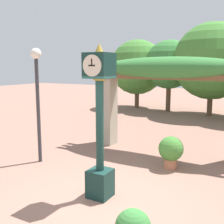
% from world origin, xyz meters
% --- Properties ---
extents(ground_plane, '(60.00, 60.00, 0.00)m').
position_xyz_m(ground_plane, '(0.00, 0.00, 0.00)').
color(ground_plane, '#8E6656').
extents(pedestal_clock, '(0.49, 0.54, 3.12)m').
position_xyz_m(pedestal_clock, '(-0.17, 0.14, 1.55)').
color(pedestal_clock, '#14332D').
rests_on(pedestal_clock, ground).
extents(pergola, '(5.37, 1.14, 2.98)m').
position_xyz_m(pergola, '(0.00, 3.74, 2.25)').
color(pergola, '#A89E89').
rests_on(pergola, ground).
extents(potted_plant_near_right, '(0.66, 0.66, 0.87)m').
position_xyz_m(potted_plant_near_right, '(0.59, 2.45, 0.50)').
color(potted_plant_near_right, '#B26B4C').
rests_on(potted_plant_near_right, ground).
extents(lamp_post, '(0.29, 0.29, 3.17)m').
position_xyz_m(lamp_post, '(-2.82, 1.16, 2.18)').
color(lamp_post, '#333338').
rests_on(lamp_post, ground).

